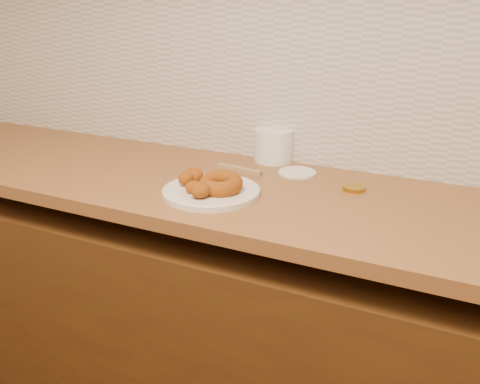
# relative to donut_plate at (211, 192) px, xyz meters

# --- Properties ---
(wall_back) EXTENTS (4.00, 0.02, 2.70)m
(wall_back) POSITION_rel_donut_plate_xyz_m (0.41, 0.41, 0.44)
(wall_back) COLOR #BBAD8F
(wall_back) RESTS_ON ground
(base_cabinet) EXTENTS (3.60, 0.60, 0.77)m
(base_cabinet) POSITION_rel_donut_plate_xyz_m (0.41, 0.10, -0.52)
(base_cabinet) COLOR #4B2E0E
(base_cabinet) RESTS_ON floor
(butcher_block) EXTENTS (2.30, 0.62, 0.04)m
(butcher_block) POSITION_rel_donut_plate_xyz_m (-0.24, 0.10, -0.03)
(butcher_block) COLOR brown
(butcher_block) RESTS_ON base_cabinet
(backsplash) EXTENTS (3.60, 0.02, 0.60)m
(backsplash) POSITION_rel_donut_plate_xyz_m (0.41, 0.40, 0.29)
(backsplash) COLOR beige
(backsplash) RESTS_ON wall_back
(donut_plate) EXTENTS (0.28, 0.28, 0.02)m
(donut_plate) POSITION_rel_donut_plate_xyz_m (0.00, 0.00, 0.00)
(donut_plate) COLOR silver
(donut_plate) RESTS_ON butcher_block
(ring_donut) EXTENTS (0.16, 0.16, 0.06)m
(ring_donut) POSITION_rel_donut_plate_xyz_m (0.03, -0.00, 0.03)
(ring_donut) COLOR #9E5714
(ring_donut) RESTS_ON donut_plate
(fried_dough_chunks) EXTENTS (0.15, 0.17, 0.04)m
(fried_dough_chunks) POSITION_rel_donut_plate_xyz_m (-0.04, -0.02, 0.03)
(fried_dough_chunks) COLOR #9E5714
(fried_dough_chunks) RESTS_ON donut_plate
(plastic_tub) EXTENTS (0.15, 0.15, 0.11)m
(plastic_tub) POSITION_rel_donut_plate_xyz_m (0.03, 0.38, 0.05)
(plastic_tub) COLOR white
(plastic_tub) RESTS_ON butcher_block
(tub_lid) EXTENTS (0.13, 0.13, 0.01)m
(tub_lid) POSITION_rel_donut_plate_xyz_m (0.16, 0.28, -0.00)
(tub_lid) COLOR white
(tub_lid) RESTS_ON butcher_block
(brass_jar_lid) EXTENTS (0.07, 0.07, 0.01)m
(brass_jar_lid) POSITION_rel_donut_plate_xyz_m (0.35, 0.21, -0.00)
(brass_jar_lid) COLOR #B3891D
(brass_jar_lid) RESTS_ON butcher_block
(wooden_utensil) EXTENTS (0.16, 0.04, 0.01)m
(wooden_utensil) POSITION_rel_donut_plate_xyz_m (-0.02, 0.22, -0.00)
(wooden_utensil) COLOR #9D7C52
(wooden_utensil) RESTS_ON butcher_block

